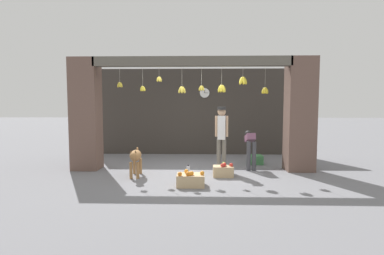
{
  "coord_description": "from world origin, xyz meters",
  "views": [
    {
      "loc": [
        0.23,
        -7.53,
        1.75
      ],
      "look_at": [
        0.0,
        0.41,
        1.11
      ],
      "focal_mm": 28.0,
      "sensor_mm": 36.0,
      "label": 1
    }
  ],
  "objects_px": {
    "dog": "(135,157)",
    "fruit_crate_apples": "(223,171)",
    "water_bottle": "(188,171)",
    "fruit_crate_oranges": "(191,180)",
    "produce_box_green": "(255,159)",
    "wall_clock": "(205,93)",
    "worker_stooping": "(250,145)",
    "shopkeeper": "(222,133)"
  },
  "relations": [
    {
      "from": "shopkeeper",
      "to": "worker_stooping",
      "type": "relative_size",
      "value": 1.67
    },
    {
      "from": "worker_stooping",
      "to": "produce_box_green",
      "type": "xyz_separation_m",
      "value": [
        0.27,
        0.7,
        -0.54
      ]
    },
    {
      "from": "worker_stooping",
      "to": "fruit_crate_oranges",
      "type": "height_order",
      "value": "worker_stooping"
    },
    {
      "from": "dog",
      "to": "fruit_crate_oranges",
      "type": "distance_m",
      "value": 1.61
    },
    {
      "from": "dog",
      "to": "produce_box_green",
      "type": "xyz_separation_m",
      "value": [
        3.15,
        1.62,
        -0.35
      ]
    },
    {
      "from": "shopkeeper",
      "to": "wall_clock",
      "type": "relative_size",
      "value": 4.75
    },
    {
      "from": "water_bottle",
      "to": "wall_clock",
      "type": "distance_m",
      "value": 3.79
    },
    {
      "from": "fruit_crate_oranges",
      "to": "dog",
      "type": "bearing_deg",
      "value": 149.25
    },
    {
      "from": "fruit_crate_oranges",
      "to": "fruit_crate_apples",
      "type": "distance_m",
      "value": 1.14
    },
    {
      "from": "dog",
      "to": "worker_stooping",
      "type": "distance_m",
      "value": 3.03
    },
    {
      "from": "dog",
      "to": "fruit_crate_apples",
      "type": "bearing_deg",
      "value": 87.71
    },
    {
      "from": "shopkeeper",
      "to": "water_bottle",
      "type": "xyz_separation_m",
      "value": [
        -0.84,
        -0.73,
        -0.85
      ]
    },
    {
      "from": "worker_stooping",
      "to": "fruit_crate_apples",
      "type": "distance_m",
      "value": 1.27
    },
    {
      "from": "shopkeeper",
      "to": "produce_box_green",
      "type": "relative_size",
      "value": 3.93
    },
    {
      "from": "fruit_crate_apples",
      "to": "water_bottle",
      "type": "distance_m",
      "value": 0.84
    },
    {
      "from": "fruit_crate_apples",
      "to": "produce_box_green",
      "type": "relative_size",
      "value": 1.13
    },
    {
      "from": "wall_clock",
      "to": "fruit_crate_oranges",
      "type": "bearing_deg",
      "value": -94.9
    },
    {
      "from": "dog",
      "to": "water_bottle",
      "type": "height_order",
      "value": "dog"
    },
    {
      "from": "produce_box_green",
      "to": "fruit_crate_oranges",
      "type": "bearing_deg",
      "value": -126.68
    },
    {
      "from": "fruit_crate_apples",
      "to": "fruit_crate_oranges",
      "type": "bearing_deg",
      "value": -131.56
    },
    {
      "from": "water_bottle",
      "to": "fruit_crate_oranges",
      "type": "bearing_deg",
      "value": -83.92
    },
    {
      "from": "shopkeeper",
      "to": "produce_box_green",
      "type": "distance_m",
      "value": 1.62
    },
    {
      "from": "fruit_crate_oranges",
      "to": "produce_box_green",
      "type": "distance_m",
      "value": 3.02
    },
    {
      "from": "fruit_crate_oranges",
      "to": "shopkeeper",
      "type": "bearing_deg",
      "value": 63.61
    },
    {
      "from": "water_bottle",
      "to": "shopkeeper",
      "type": "bearing_deg",
      "value": 40.98
    },
    {
      "from": "dog",
      "to": "wall_clock",
      "type": "distance_m",
      "value": 3.97
    },
    {
      "from": "dog",
      "to": "produce_box_green",
      "type": "distance_m",
      "value": 3.56
    },
    {
      "from": "dog",
      "to": "wall_clock",
      "type": "xyz_separation_m",
      "value": [
        1.69,
        3.2,
        1.64
      ]
    },
    {
      "from": "shopkeeper",
      "to": "wall_clock",
      "type": "xyz_separation_m",
      "value": [
        -0.41,
        2.48,
        1.13
      ]
    },
    {
      "from": "fruit_crate_apples",
      "to": "produce_box_green",
      "type": "bearing_deg",
      "value": 56.28
    },
    {
      "from": "dog",
      "to": "worker_stooping",
      "type": "relative_size",
      "value": 0.94
    },
    {
      "from": "worker_stooping",
      "to": "fruit_crate_apples",
      "type": "bearing_deg",
      "value": -131.74
    },
    {
      "from": "worker_stooping",
      "to": "fruit_crate_oranges",
      "type": "bearing_deg",
      "value": -131.47
    },
    {
      "from": "shopkeeper",
      "to": "water_bottle",
      "type": "relative_size",
      "value": 5.63
    },
    {
      "from": "fruit_crate_apples",
      "to": "water_bottle",
      "type": "height_order",
      "value": "fruit_crate_apples"
    },
    {
      "from": "wall_clock",
      "to": "water_bottle",
      "type": "bearing_deg",
      "value": -97.59
    },
    {
      "from": "worker_stooping",
      "to": "water_bottle",
      "type": "bearing_deg",
      "value": -149.98
    },
    {
      "from": "fruit_crate_oranges",
      "to": "water_bottle",
      "type": "relative_size",
      "value": 1.97
    },
    {
      "from": "shopkeeper",
      "to": "fruit_crate_apples",
      "type": "xyz_separation_m",
      "value": [
        0.0,
        -0.67,
        -0.84
      ]
    },
    {
      "from": "dog",
      "to": "fruit_crate_oranges",
      "type": "bearing_deg",
      "value": 55.59
    },
    {
      "from": "fruit_crate_oranges",
      "to": "fruit_crate_apples",
      "type": "bearing_deg",
      "value": 48.44
    },
    {
      "from": "dog",
      "to": "shopkeeper",
      "type": "bearing_deg",
      "value": 105.19
    }
  ]
}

